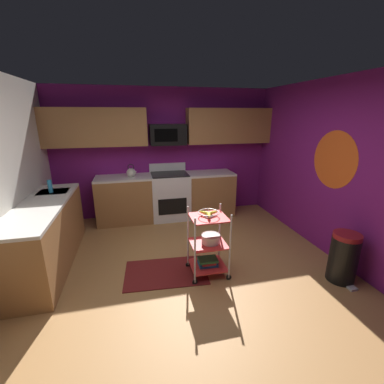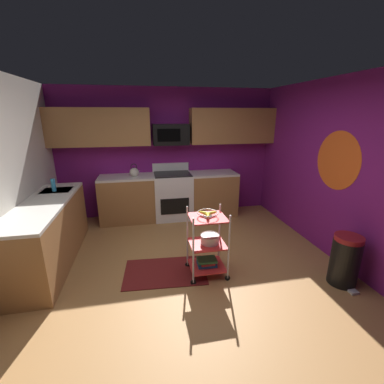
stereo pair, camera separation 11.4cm
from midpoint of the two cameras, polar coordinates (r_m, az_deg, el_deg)
name	(u,v)px [view 2 (the right image)]	position (r m, az deg, el deg)	size (l,w,h in m)	color
floor	(189,277)	(3.66, 0.20, -18.25)	(4.40, 4.80, 0.04)	#A87542
wall_back	(167,153)	(5.45, -4.90, 8.56)	(4.52, 0.06, 2.60)	#751970
wall_right	(349,174)	(4.14, 32.12, 3.37)	(0.06, 4.80, 2.60)	#751970
wall_flower_decal	(337,161)	(4.25, 30.19, 6.03)	(0.84, 0.84, 0.00)	#E5591E
counter_run	(128,209)	(4.73, -13.43, -3.61)	(3.59, 2.72, 0.92)	#9E6B3D
oven_range	(173,195)	(5.32, -3.68, -0.70)	(0.76, 0.65, 1.10)	white
upper_cabinets	(167,127)	(5.20, -4.94, 14.25)	(4.40, 0.33, 0.70)	#9E6B3D
microwave	(171,134)	(5.19, -4.10, 12.61)	(0.70, 0.39, 0.40)	black
rolling_cart	(207,244)	(3.46, 4.34, -11.33)	(0.53, 0.43, 0.91)	silver
fruit_bowl	(208,214)	(3.28, 4.51, -4.79)	(0.27, 0.27, 0.07)	silver
mixing_bowl_large	(210,239)	(3.44, 4.96, -10.28)	(0.25, 0.25, 0.11)	silver
book_stack	(207,262)	(3.60, 4.24, -15.22)	(0.26, 0.20, 0.09)	#1E4C8C
kettle	(134,172)	(5.15, -12.07, 4.32)	(0.21, 0.18, 0.26)	beige
dish_soap_bottle	(53,185)	(4.55, -27.74, 1.38)	(0.06, 0.06, 0.20)	#2D8CBF
trash_can	(345,260)	(3.88, 31.55, -12.76)	(0.34, 0.42, 0.66)	black
floor_rug	(165,272)	(3.72, -5.09, -17.21)	(1.10, 0.70, 0.01)	maroon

